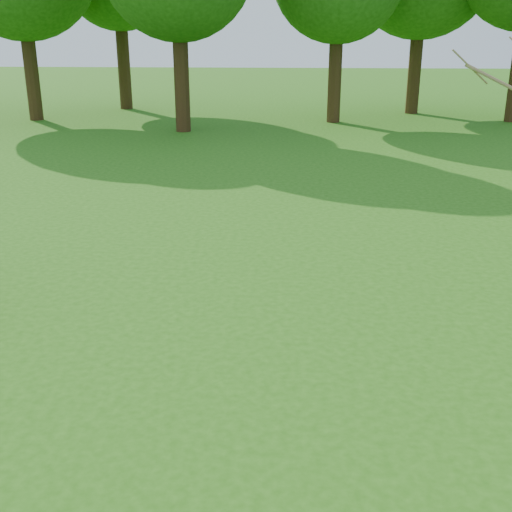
# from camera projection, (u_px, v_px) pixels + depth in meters

# --- Properties ---
(ground) EXTENTS (120.00, 120.00, 0.00)m
(ground) POSITION_uv_depth(u_px,v_px,m) (139.00, 467.00, 6.16)
(ground) COLOR #276212
(ground) RESTS_ON ground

